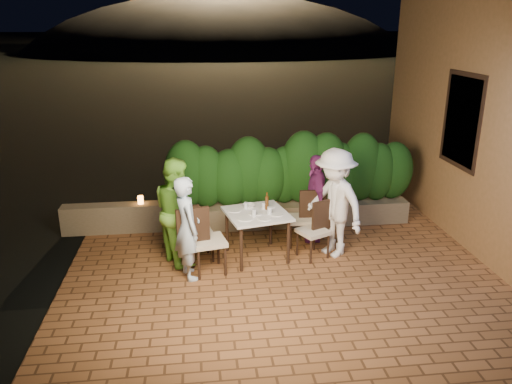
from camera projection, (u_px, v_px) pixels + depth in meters
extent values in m
plane|color=black|center=(310.00, 286.00, 7.04)|extent=(400.00, 400.00, 0.00)
cube|color=brown|center=(303.00, 273.00, 7.53)|extent=(7.00, 6.00, 0.15)
cube|color=#9B6C3D|center=(496.00, 85.00, 8.52)|extent=(1.60, 5.00, 5.00)
cube|color=black|center=(463.00, 121.00, 8.12)|extent=(0.08, 1.00, 1.40)
cube|color=black|center=(463.00, 121.00, 8.12)|extent=(0.06, 1.15, 1.55)
cube|color=#716348|center=(293.00, 213.00, 9.16)|extent=(4.20, 0.55, 0.40)
cube|color=#716348|center=(126.00, 218.00, 8.80)|extent=(2.20, 0.30, 0.50)
ellipsoid|color=black|center=(222.00, 83.00, 64.93)|extent=(52.00, 40.00, 22.00)
cylinder|color=white|center=(245.00, 218.00, 7.41)|extent=(0.24, 0.24, 0.01)
cylinder|color=white|center=(235.00, 210.00, 7.73)|extent=(0.21, 0.21, 0.01)
cylinder|color=white|center=(277.00, 214.00, 7.57)|extent=(0.20, 0.20, 0.01)
cylinder|color=white|center=(269.00, 206.00, 7.90)|extent=(0.21, 0.21, 0.01)
cylinder|color=white|center=(255.00, 213.00, 7.61)|extent=(0.22, 0.22, 0.01)
cylinder|color=white|center=(265.00, 219.00, 7.40)|extent=(0.21, 0.21, 0.01)
cylinder|color=silver|center=(254.00, 213.00, 7.48)|extent=(0.07, 0.07, 0.11)
cylinder|color=silver|center=(246.00, 206.00, 7.79)|extent=(0.06, 0.06, 0.10)
cylinder|color=silver|center=(269.00, 211.00, 7.57)|extent=(0.07, 0.07, 0.12)
cylinder|color=silver|center=(264.00, 206.00, 7.78)|extent=(0.06, 0.06, 0.10)
imported|color=white|center=(249.00, 206.00, 7.87)|extent=(0.24, 0.24, 0.05)
imported|color=#C4E1FC|center=(187.00, 228.00, 7.05)|extent=(0.51, 0.64, 1.52)
imported|color=#89E046|center=(177.00, 211.00, 7.53)|extent=(0.91, 0.99, 1.65)
imported|color=white|center=(335.00, 203.00, 7.72)|extent=(1.11, 1.29, 1.73)
imported|color=#7B296D|center=(315.00, 198.00, 8.30)|extent=(0.41, 0.89, 1.49)
cylinder|color=orange|center=(140.00, 200.00, 8.73)|extent=(0.10, 0.10, 0.14)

